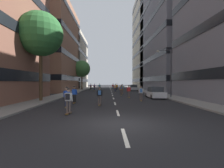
# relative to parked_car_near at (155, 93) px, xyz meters

# --- Properties ---
(ground_plane) EXTENTS (176.11, 176.11, 0.00)m
(ground_plane) POSITION_rel_parked_car_near_xyz_m (-5.65, 15.90, -0.70)
(ground_plane) COLOR black
(sidewalk_left) EXTENTS (2.62, 80.72, 0.14)m
(sidewalk_left) POSITION_rel_parked_car_near_xyz_m (-13.82, 19.57, -0.63)
(sidewalk_left) COLOR gray
(sidewalk_left) RESTS_ON ground_plane
(sidewalk_right) EXTENTS (2.62, 80.72, 0.14)m
(sidewalk_right) POSITION_rel_parked_car_near_xyz_m (2.51, 19.57, -0.63)
(sidewalk_right) COLOR gray
(sidewalk_right) RESTS_ON ground_plane
(lane_markings) EXTENTS (0.16, 67.20, 0.01)m
(lane_markings) POSITION_rel_parked_car_near_xyz_m (-5.65, 17.05, -0.70)
(lane_markings) COLOR silver
(lane_markings) RESTS_ON ground_plane
(building_left_mid) EXTENTS (14.16, 19.38, 20.64)m
(building_left_mid) POSITION_rel_parked_car_near_xyz_m (-22.15, 18.19, 9.71)
(building_left_mid) COLOR #9E6B51
(building_left_mid) RESTS_ON ground_plane
(building_left_far) EXTENTS (14.16, 20.92, 18.67)m
(building_left_far) POSITION_rel_parked_car_near_xyz_m (-22.15, 36.27, 8.72)
(building_left_far) COLOR #BCB29E
(building_left_far) RESTS_ON ground_plane
(building_right_mid) EXTENTS (14.16, 23.83, 33.83)m
(building_right_mid) POSITION_rel_parked_car_near_xyz_m (10.84, 18.19, 16.31)
(building_right_mid) COLOR slate
(building_right_mid) RESTS_ON ground_plane
(building_right_far) EXTENTS (14.16, 21.41, 32.87)m
(building_right_far) POSITION_rel_parked_car_near_xyz_m (10.84, 36.27, 15.83)
(building_right_far) COLOR #BCB29E
(building_right_far) RESTS_ON ground_plane
(parked_car_near) EXTENTS (1.82, 4.40, 1.52)m
(parked_car_near) POSITION_rel_parked_car_near_xyz_m (0.00, 0.00, 0.00)
(parked_car_near) COLOR silver
(parked_car_near) RESTS_ON ground_plane
(parked_car_mid) EXTENTS (1.82, 4.40, 1.52)m
(parked_car_mid) POSITION_rel_parked_car_near_xyz_m (0.00, 19.36, 0.00)
(parked_car_mid) COLOR #B2B7BF
(parked_car_mid) RESTS_ON ground_plane
(street_tree_near) EXTENTS (4.67, 4.67, 8.12)m
(street_tree_near) POSITION_rel_parked_car_near_xyz_m (-13.82, 23.88, 5.20)
(street_tree_near) COLOR #4C3823
(street_tree_near) RESTS_ON sidewalk_left
(street_tree_mid) EXTENTS (4.87, 4.87, 9.79)m
(street_tree_mid) POSITION_rel_parked_car_near_xyz_m (-13.82, -3.74, 6.76)
(street_tree_mid) COLOR #4C3823
(street_tree_mid) RESTS_ON sidewalk_left
(streetlamp_right) EXTENTS (2.13, 0.30, 6.50)m
(streetlamp_right) POSITION_rel_parked_car_near_xyz_m (1.88, 0.17, 3.44)
(streetlamp_right) COLOR #3F3F44
(streetlamp_right) RESTS_ON sidewalk_right
(skater_0) EXTENTS (0.55, 0.91, 1.78)m
(skater_0) POSITION_rel_parked_car_near_xyz_m (-9.03, -10.85, 0.32)
(skater_0) COLOR brown
(skater_0) RESTS_ON ground_plane
(skater_1) EXTENTS (0.55, 0.91, 1.78)m
(skater_1) POSITION_rel_parked_car_near_xyz_m (-3.64, 9.46, 0.32)
(skater_1) COLOR brown
(skater_1) RESTS_ON ground_plane
(skater_2) EXTENTS (0.56, 0.92, 1.78)m
(skater_2) POSITION_rel_parked_car_near_xyz_m (-4.11, 21.03, 0.29)
(skater_2) COLOR brown
(skater_2) RESTS_ON ground_plane
(skater_3) EXTENTS (0.56, 0.92, 1.78)m
(skater_3) POSITION_rel_parked_car_near_xyz_m (-9.90, -7.91, 0.29)
(skater_3) COLOR brown
(skater_3) RESTS_ON ground_plane
(skater_4) EXTENTS (0.54, 0.90, 1.78)m
(skater_4) POSITION_rel_parked_car_near_xyz_m (-4.22, 4.75, 0.32)
(skater_4) COLOR brown
(skater_4) RESTS_ON ground_plane
(skater_5) EXTENTS (0.53, 0.90, 1.78)m
(skater_5) POSITION_rel_parked_car_near_xyz_m (-9.83, -5.12, 0.29)
(skater_5) COLOR brown
(skater_5) RESTS_ON ground_plane
(skater_6) EXTENTS (0.55, 0.92, 1.78)m
(skater_6) POSITION_rel_parked_car_near_xyz_m (-3.48, 0.70, 0.29)
(skater_6) COLOR brown
(skater_6) RESTS_ON ground_plane
(skater_7) EXTENTS (0.57, 0.92, 1.78)m
(skater_7) POSITION_rel_parked_car_near_xyz_m (-8.79, 22.71, 0.32)
(skater_7) COLOR brown
(skater_7) RESTS_ON ground_plane
(skater_8) EXTENTS (0.54, 0.91, 1.78)m
(skater_8) POSITION_rel_parked_car_near_xyz_m (-4.85, 13.27, 0.32)
(skater_8) COLOR brown
(skater_8) RESTS_ON ground_plane
(skater_9) EXTENTS (0.57, 0.92, 1.78)m
(skater_9) POSITION_rel_parked_car_near_xyz_m (-9.91, 19.40, 0.32)
(skater_9) COLOR brown
(skater_9) RESTS_ON ground_plane
(skater_10) EXTENTS (0.55, 0.92, 1.78)m
(skater_10) POSITION_rel_parked_car_near_xyz_m (-2.56, -3.25, 0.32)
(skater_10) COLOR brown
(skater_10) RESTS_ON ground_plane
(skater_11) EXTENTS (0.54, 0.91, 1.78)m
(skater_11) POSITION_rel_parked_car_near_xyz_m (-5.04, 24.88, 0.29)
(skater_11) COLOR brown
(skater_11) RESTS_ON ground_plane
(skater_12) EXTENTS (0.53, 0.90, 1.78)m
(skater_12) POSITION_rel_parked_car_near_xyz_m (-11.24, 22.86, 0.32)
(skater_12) COLOR brown
(skater_12) RESTS_ON ground_plane
(skater_13) EXTENTS (0.54, 0.91, 1.78)m
(skater_13) POSITION_rel_parked_car_near_xyz_m (-7.15, -6.75, 0.32)
(skater_13) COLOR brown
(skater_13) RESTS_ON ground_plane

